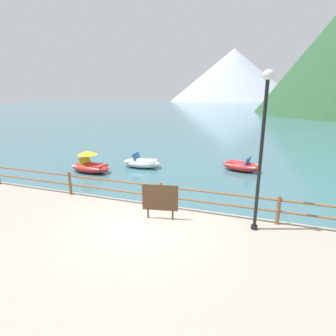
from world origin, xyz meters
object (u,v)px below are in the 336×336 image
at_px(lamp_post, 262,140).
at_px(pedal_boat_0, 142,163).
at_px(pedal_boat_1, 241,166).
at_px(sign_board, 160,198).
at_px(pedal_boat_3, 90,165).

bearing_deg(lamp_post, pedal_boat_0, 135.63).
bearing_deg(pedal_boat_1, lamp_post, -82.48).
xyz_separation_m(sign_board, pedal_boat_3, (-6.30, 5.10, -0.72)).
height_order(pedal_boat_1, pedal_boat_3, pedal_boat_3).
distance_m(lamp_post, pedal_boat_3, 10.79).
height_order(lamp_post, pedal_boat_1, lamp_post).
distance_m(sign_board, pedal_boat_1, 8.56).
bearing_deg(pedal_boat_3, sign_board, -39.01).
xyz_separation_m(lamp_post, pedal_boat_1, (-1.06, 8.00, -2.87)).
bearing_deg(pedal_boat_1, sign_board, -102.98).
xyz_separation_m(pedal_boat_1, pedal_boat_3, (-8.21, -3.20, 0.11)).
xyz_separation_m(lamp_post, pedal_boat_3, (-9.27, 4.80, -2.76)).
bearing_deg(pedal_boat_0, pedal_boat_1, 12.29).
bearing_deg(lamp_post, pedal_boat_1, 97.52).
bearing_deg(sign_board, lamp_post, 5.89).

